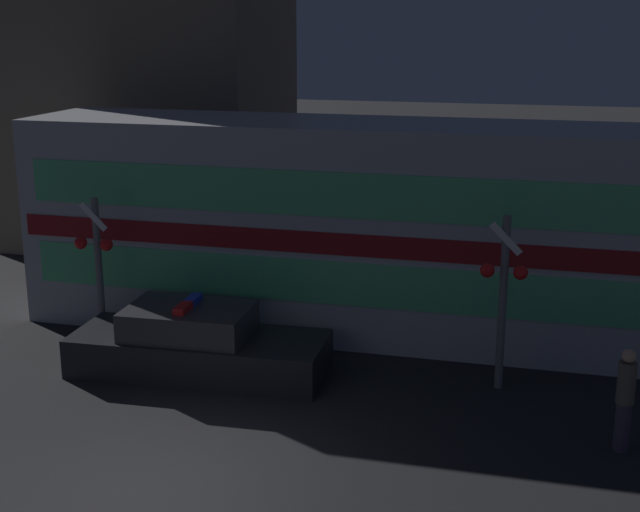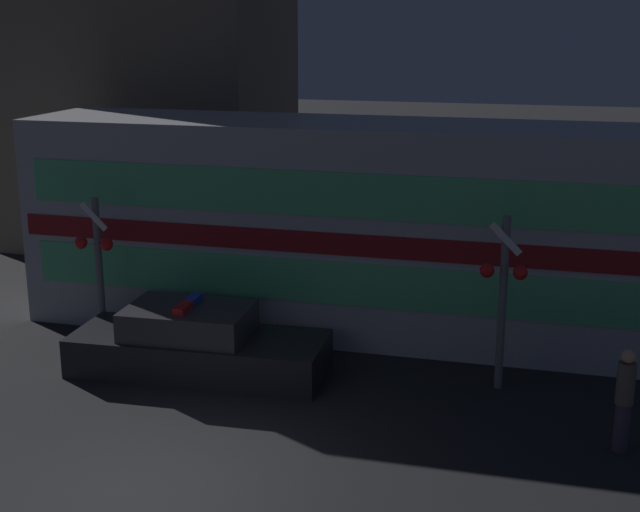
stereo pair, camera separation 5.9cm
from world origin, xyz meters
name	(u,v)px [view 1 (the left image)]	position (x,y,z in m)	size (l,w,h in m)	color
ground_plane	(149,496)	(0.00, 0.00, 0.00)	(120.00, 120.00, 0.00)	black
train	(430,232)	(2.78, 7.49, 2.18)	(16.97, 2.87, 4.36)	#B7BABF
police_car	(197,346)	(-1.06, 4.34, 0.52)	(4.77, 1.94, 1.38)	black
pedestrian	(625,399)	(6.38, 3.09, 0.84)	(0.28, 0.28, 1.64)	#3F384C
crossing_signal_near	(503,292)	(4.41, 4.99, 1.81)	(0.81, 0.35, 3.14)	slate
crossing_signal_far	(97,260)	(-3.55, 5.33, 1.72)	(0.81, 0.35, 2.98)	slate
building_left	(146,64)	(-6.26, 13.61, 5.13)	(7.37, 5.22, 10.25)	#726656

